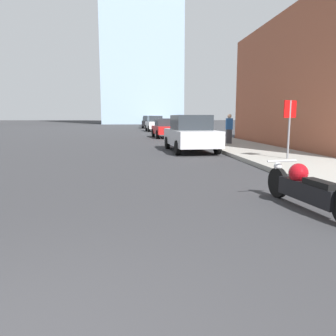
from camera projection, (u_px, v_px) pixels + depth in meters
name	position (u px, v px, depth m)	size (l,w,h in m)	color
sidewalk	(176.00, 130.00, 41.91)	(3.32, 240.00, 0.15)	gray
motorcycle	(306.00, 188.00, 5.75)	(0.62, 2.49, 0.79)	black
parked_car_silver	(191.00, 134.00, 15.57)	(2.15, 4.64, 1.72)	#BCBCC1
parked_car_red	(165.00, 128.00, 26.14)	(2.04, 4.09, 1.53)	red
parked_car_white	(155.00, 124.00, 38.45)	(2.10, 4.66, 1.80)	silver
parked_car_black	(149.00, 122.00, 49.84)	(2.26, 4.73, 1.87)	black
parked_car_green	(147.00, 122.00, 61.89)	(1.90, 4.51, 1.71)	#1E6B33
stop_sign	(290.00, 119.00, 11.54)	(0.57, 0.26, 2.05)	slate
pedestrian	(229.00, 129.00, 18.47)	(0.36, 0.23, 1.65)	#38383D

